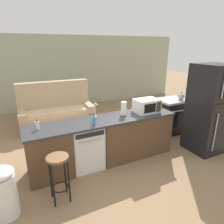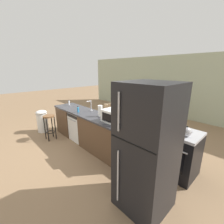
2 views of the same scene
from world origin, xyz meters
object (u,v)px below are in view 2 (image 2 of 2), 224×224
at_px(trash_bin, 42,121).
at_px(paper_towel_roll, 100,111).
at_px(microwave, 114,116).
at_px(dish_soap_bottle, 69,103).
at_px(dishwasher, 82,126).
at_px(stove_range, 177,152).
at_px(soap_bottle, 78,110).
at_px(bar_stool, 49,122).
at_px(kettle, 187,132).
at_px(couch, 131,111).
at_px(refrigerator, 146,150).

bearing_deg(trash_bin, paper_towel_roll, 17.24).
relative_size(microwave, dish_soap_bottle, 2.84).
distance_m(dishwasher, stove_range, 2.66).
bearing_deg(dishwasher, dish_soap_bottle, 175.60).
height_order(microwave, soap_bottle, microwave).
relative_size(dish_soap_bottle, bar_stool, 0.24).
bearing_deg(paper_towel_roll, kettle, 11.26).
relative_size(soap_bottle, couch, 0.09).
relative_size(dishwasher, microwave, 1.68).
bearing_deg(soap_bottle, dishwasher, 129.07).
bearing_deg(kettle, microwave, -163.09).
xyz_separation_m(dish_soap_bottle, couch, (0.73, 2.26, -0.58)).
height_order(bar_stool, trash_bin, same).
bearing_deg(refrigerator, stove_range, 89.99).
bearing_deg(trash_bin, soap_bottle, 18.01).
distance_m(stove_range, bar_stool, 3.48).
xyz_separation_m(stove_range, microwave, (-1.23, -0.55, 0.59)).
bearing_deg(kettle, bar_stool, -161.97).
bearing_deg(dishwasher, bar_stool, -133.21).
bearing_deg(paper_towel_roll, couch, 111.65).
xyz_separation_m(microwave, soap_bottle, (-1.24, -0.16, -0.07)).
relative_size(dishwasher, paper_towel_roll, 2.98).
relative_size(dishwasher, couch, 0.41).
bearing_deg(trash_bin, kettle, 14.51).
bearing_deg(refrigerator, bar_stool, -177.54).
relative_size(microwave, bar_stool, 0.68).
relative_size(microwave, couch, 0.25).
bearing_deg(couch, paper_towel_roll, -68.35).
height_order(dish_soap_bottle, couch, couch).
relative_size(refrigerator, trash_bin, 2.56).
distance_m(refrigerator, paper_towel_roll, 1.85).
height_order(dishwasher, soap_bottle, soap_bottle).
bearing_deg(stove_range, dishwasher, -168.09).
xyz_separation_m(paper_towel_roll, couch, (-0.91, 2.29, -0.64)).
xyz_separation_m(dishwasher, couch, (-0.06, 2.33, -0.03)).
height_order(dishwasher, dish_soap_bottle, dish_soap_bottle).
xyz_separation_m(refrigerator, microwave, (-1.23, 0.55, 0.09)).
height_order(soap_bottle, trash_bin, soap_bottle).
bearing_deg(trash_bin, microwave, 13.27).
relative_size(refrigerator, bar_stool, 2.56).
bearing_deg(microwave, couch, 121.67).
distance_m(stove_range, dish_soap_bottle, 3.47).
distance_m(kettle, couch, 3.46).
bearing_deg(refrigerator, trash_bin, -178.54).
bearing_deg(soap_bottle, couch, 94.41).
bearing_deg(soap_bottle, paper_towel_roll, 15.60).
bearing_deg(microwave, trash_bin, -166.73).
relative_size(dish_soap_bottle, trash_bin, 0.24).
xyz_separation_m(stove_range, soap_bottle, (-2.47, -0.71, 0.52)).
distance_m(trash_bin, couch, 3.26).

